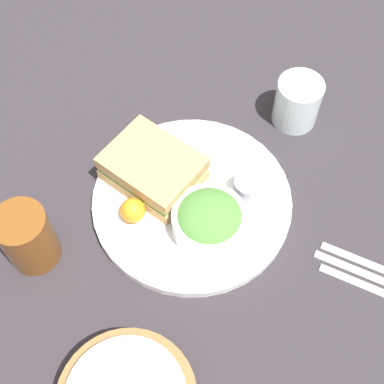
# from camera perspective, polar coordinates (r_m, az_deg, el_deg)

# --- Properties ---
(ground_plane) EXTENTS (4.00, 4.00, 0.00)m
(ground_plane) POSITION_cam_1_polar(r_m,az_deg,el_deg) (0.86, -0.00, -1.26)
(ground_plane) COLOR #2D282D
(plate) EXTENTS (0.32, 0.32, 0.02)m
(plate) POSITION_cam_1_polar(r_m,az_deg,el_deg) (0.86, -0.00, -0.98)
(plate) COLOR white
(plate) RESTS_ON ground_plane
(sandwich) EXTENTS (0.14, 0.11, 0.06)m
(sandwich) POSITION_cam_1_polar(r_m,az_deg,el_deg) (0.85, -4.18, 2.49)
(sandwich) COLOR tan
(sandwich) RESTS_ON plate
(salad_bowl) EXTENTS (0.11, 0.11, 0.06)m
(salad_bowl) POSITION_cam_1_polar(r_m,az_deg,el_deg) (0.80, 1.84, -3.01)
(salad_bowl) COLOR white
(salad_bowl) RESTS_ON plate
(dressing_cup) EXTENTS (0.05, 0.05, 0.04)m
(dressing_cup) POSITION_cam_1_polar(r_m,az_deg,el_deg) (0.84, 6.01, 0.46)
(dressing_cup) COLOR #99999E
(dressing_cup) RESTS_ON plate
(orange_wedge) EXTENTS (0.04, 0.04, 0.04)m
(orange_wedge) POSITION_cam_1_polar(r_m,az_deg,el_deg) (0.82, -6.34, -1.95)
(orange_wedge) COLOR orange
(orange_wedge) RESTS_ON plate
(drink_glass) EXTENTS (0.08, 0.08, 0.11)m
(drink_glass) POSITION_cam_1_polar(r_m,az_deg,el_deg) (0.81, -17.13, -4.68)
(drink_glass) COLOR brown
(drink_glass) RESTS_ON ground_plane
(fork) EXTENTS (0.19, 0.05, 0.01)m
(fork) POSITION_cam_1_polar(r_m,az_deg,el_deg) (0.86, 19.58, -7.75)
(fork) COLOR #B2B2B7
(fork) RESTS_ON ground_plane
(knife) EXTENTS (0.20, 0.06, 0.01)m
(knife) POSITION_cam_1_polar(r_m,az_deg,el_deg) (0.85, 19.28, -8.78)
(knife) COLOR #B2B2B7
(knife) RESTS_ON ground_plane
(spoon) EXTENTS (0.17, 0.05, 0.01)m
(spoon) POSITION_cam_1_polar(r_m,az_deg,el_deg) (0.84, 18.97, -9.83)
(spoon) COLOR #B2B2B7
(spoon) RESTS_ON ground_plane
(water_glass) EXTENTS (0.08, 0.08, 0.09)m
(water_glass) POSITION_cam_1_polar(r_m,az_deg,el_deg) (0.95, 11.17, 9.39)
(water_glass) COLOR silver
(water_glass) RESTS_ON ground_plane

